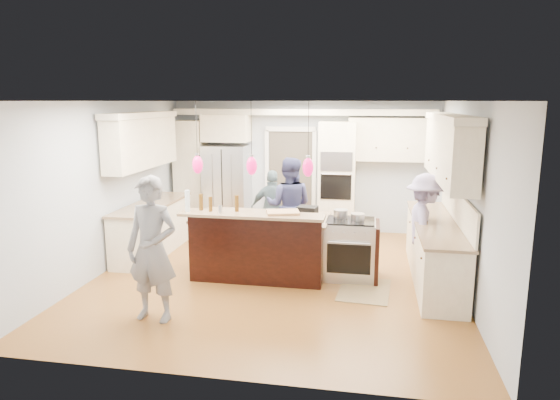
{
  "coord_description": "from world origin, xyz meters",
  "views": [
    {
      "loc": [
        1.39,
        -7.31,
        2.7
      ],
      "look_at": [
        0.0,
        0.35,
        1.15
      ],
      "focal_mm": 32.0,
      "sensor_mm": 36.0,
      "label": 1
    }
  ],
  "objects_px": {
    "refrigerator": "(227,188)",
    "island_range": "(352,249)",
    "person_bar_end": "(152,249)",
    "person_far_left": "(289,206)",
    "kitchen_island": "(261,244)"
  },
  "relations": [
    {
      "from": "island_range",
      "to": "person_far_left",
      "type": "distance_m",
      "value": 1.66
    },
    {
      "from": "kitchen_island",
      "to": "person_bar_end",
      "type": "relative_size",
      "value": 1.15
    },
    {
      "from": "refrigerator",
      "to": "kitchen_island",
      "type": "height_order",
      "value": "refrigerator"
    },
    {
      "from": "person_far_left",
      "to": "island_range",
      "type": "bearing_deg",
      "value": 138.35
    },
    {
      "from": "refrigerator",
      "to": "person_far_left",
      "type": "xyz_separation_m",
      "value": [
        1.55,
        -1.38,
        -0.03
      ]
    },
    {
      "from": "refrigerator",
      "to": "island_range",
      "type": "bearing_deg",
      "value": -42.59
    },
    {
      "from": "person_bar_end",
      "to": "refrigerator",
      "type": "bearing_deg",
      "value": 100.11
    },
    {
      "from": "kitchen_island",
      "to": "island_range",
      "type": "height_order",
      "value": "kitchen_island"
    },
    {
      "from": "person_bar_end",
      "to": "person_far_left",
      "type": "distance_m",
      "value": 3.29
    },
    {
      "from": "refrigerator",
      "to": "person_far_left",
      "type": "relative_size",
      "value": 1.04
    },
    {
      "from": "kitchen_island",
      "to": "island_range",
      "type": "relative_size",
      "value": 2.28
    },
    {
      "from": "refrigerator",
      "to": "person_far_left",
      "type": "bearing_deg",
      "value": -41.77
    },
    {
      "from": "kitchen_island",
      "to": "person_far_left",
      "type": "xyz_separation_m",
      "value": [
        0.25,
        1.18,
        0.38
      ]
    },
    {
      "from": "refrigerator",
      "to": "person_bar_end",
      "type": "distance_m",
      "value": 4.45
    },
    {
      "from": "refrigerator",
      "to": "kitchen_island",
      "type": "relative_size",
      "value": 0.86
    }
  ]
}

